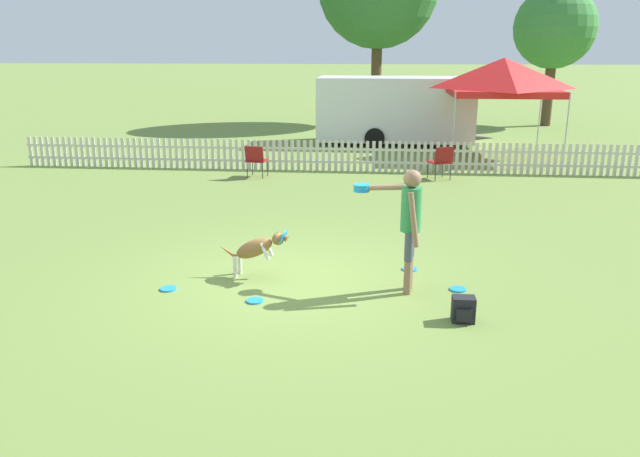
% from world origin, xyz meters
% --- Properties ---
extents(ground_plane, '(240.00, 240.00, 0.00)m').
position_xyz_m(ground_plane, '(0.00, 0.00, 0.00)').
color(ground_plane, olive).
extents(handler_person, '(0.96, 0.78, 1.75)m').
position_xyz_m(handler_person, '(1.59, -0.20, 1.11)').
color(handler_person, '#8C664C').
rests_on(handler_person, ground_plane).
extents(leaping_dog, '(1.11, 0.38, 0.78)m').
position_xyz_m(leaping_dog, '(-0.59, 0.12, 0.47)').
color(leaping_dog, olive).
rests_on(leaping_dog, ground_plane).
extents(frisbee_near_handler, '(0.23, 0.23, 0.02)m').
position_xyz_m(frisbee_near_handler, '(2.35, -0.11, 0.01)').
color(frisbee_near_handler, '#1E8CD8').
rests_on(frisbee_near_handler, ground_plane).
extents(frisbee_near_dog, '(0.23, 0.23, 0.02)m').
position_xyz_m(frisbee_near_dog, '(1.70, 0.68, 0.01)').
color(frisbee_near_dog, '#1E8CD8').
rests_on(frisbee_near_dog, ground_plane).
extents(frisbee_midfield, '(0.23, 0.23, 0.02)m').
position_xyz_m(frisbee_midfield, '(-0.45, -0.79, 0.01)').
color(frisbee_midfield, '#1E8CD8').
rests_on(frisbee_midfield, ground_plane).
extents(frisbee_far_scatter, '(0.23, 0.23, 0.02)m').
position_xyz_m(frisbee_far_scatter, '(-1.77, -0.48, 0.01)').
color(frisbee_far_scatter, '#1E8CD8').
rests_on(frisbee_far_scatter, ground_plane).
extents(backpack_on_grass, '(0.29, 0.24, 0.33)m').
position_xyz_m(backpack_on_grass, '(2.28, -1.17, 0.16)').
color(backpack_on_grass, black).
rests_on(backpack_on_grass, ground_plane).
extents(picket_fence, '(17.95, 0.04, 0.84)m').
position_xyz_m(picket_fence, '(0.00, 8.58, 0.42)').
color(picket_fence, beige).
rests_on(picket_fence, ground_plane).
extents(folding_chair_blue_left, '(0.67, 0.68, 0.89)m').
position_xyz_m(folding_chair_blue_left, '(2.80, 7.61, 0.53)').
color(folding_chair_blue_left, '#333338').
rests_on(folding_chair_blue_left, ground_plane).
extents(folding_chair_center, '(0.57, 0.58, 0.85)m').
position_xyz_m(folding_chair_center, '(-2.03, 7.48, 0.51)').
color(folding_chair_center, '#333338').
rests_on(folding_chair_center, ground_plane).
extents(canopy_tent_main, '(3.24, 3.24, 3.02)m').
position_xyz_m(canopy_tent_main, '(4.93, 11.54, 2.45)').
color(canopy_tent_main, '#B2B2B2').
rests_on(canopy_tent_main, ground_plane).
extents(equipment_trailer, '(6.21, 2.41, 2.32)m').
position_xyz_m(equipment_trailer, '(1.73, 13.87, 1.23)').
color(equipment_trailer, white).
rests_on(equipment_trailer, ground_plane).
extents(tree_left_grove, '(3.42, 3.42, 5.83)m').
position_xyz_m(tree_left_grove, '(8.45, 19.84, 4.08)').
color(tree_left_grove, '#4C3823').
rests_on(tree_left_grove, ground_plane).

